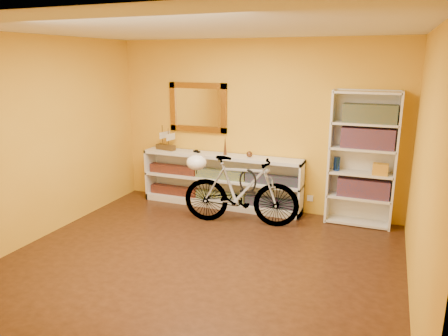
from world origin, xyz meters
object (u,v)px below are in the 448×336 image
at_px(bookcase, 362,160).
at_px(helmet, 196,162).
at_px(bicycle, 241,191).
at_px(console_unit, 221,181).

bearing_deg(bookcase, helmet, -161.86).
bearing_deg(bicycle, helmet, 90.00).
height_order(bookcase, helmet, bookcase).
distance_m(console_unit, bookcase, 2.17).
xyz_separation_m(console_unit, bookcase, (2.10, 0.03, 0.52)).
height_order(bookcase, bicycle, bookcase).
bearing_deg(bicycle, bookcase, -77.22).
bearing_deg(helmet, bicycle, 8.89).
bearing_deg(bicycle, console_unit, 33.48).
height_order(bicycle, helmet, bicycle).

